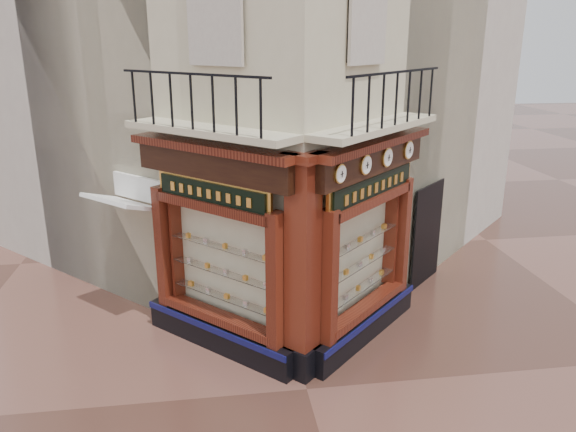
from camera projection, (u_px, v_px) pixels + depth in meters
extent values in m
plane|color=#492B22|center=(307.00, 389.00, 9.53)|extent=(80.00, 80.00, 0.00)
cube|color=beige|center=(265.00, 25.00, 13.52)|extent=(11.31, 11.31, 12.00)
cube|color=beige|center=(168.00, 45.00, 15.67)|extent=(11.31, 11.31, 11.00)
cube|color=beige|center=(341.00, 45.00, 16.34)|extent=(11.31, 11.31, 11.00)
cube|color=black|center=(219.00, 335.00, 10.70)|extent=(2.72, 2.72, 0.55)
cube|color=#0D0F44|center=(211.00, 329.00, 10.49)|extent=(2.50, 2.50, 0.12)
cube|color=#39110A|center=(276.00, 282.00, 9.45)|extent=(0.37, 0.37, 2.45)
cube|color=#39110A|center=(164.00, 246.00, 11.05)|extent=(0.37, 0.37, 2.45)
cube|color=#FBF2BE|center=(228.00, 258.00, 10.51)|extent=(1.80, 1.80, 2.10)
cube|color=black|center=(213.00, 165.00, 9.71)|extent=(2.69, 2.69, 0.50)
cube|color=#39110A|center=(209.00, 148.00, 9.56)|extent=(2.86, 2.86, 0.14)
cube|color=black|center=(365.00, 325.00, 11.09)|extent=(2.72, 2.72, 0.55)
cube|color=#0D0F44|center=(374.00, 318.00, 10.92)|extent=(2.50, 2.50, 0.12)
cube|color=#39110A|center=(328.00, 279.00, 9.57)|extent=(0.37, 0.37, 2.45)
cube|color=#39110A|center=(401.00, 235.00, 11.70)|extent=(0.37, 0.37, 2.45)
cube|color=#FBF2BE|center=(353.00, 252.00, 10.83)|extent=(1.80, 1.80, 2.10)
cube|color=black|center=(372.00, 160.00, 10.09)|extent=(2.69, 2.69, 0.50)
cube|color=#39110A|center=(376.00, 143.00, 9.96)|extent=(2.86, 2.86, 0.14)
cube|color=black|center=(302.00, 359.00, 9.92)|extent=(0.78, 0.78, 0.55)
cube|color=#39110A|center=(303.00, 258.00, 9.33)|extent=(0.64, 0.64, 3.50)
cube|color=#39110A|center=(304.00, 157.00, 8.81)|extent=(0.85, 0.85, 0.14)
cube|color=beige|center=(207.00, 131.00, 9.46)|extent=(2.97, 2.97, 0.12)
cube|color=black|center=(190.00, 74.00, 8.92)|extent=(2.36, 2.36, 0.04)
cube|color=beige|center=(378.00, 127.00, 9.86)|extent=(2.97, 2.97, 0.12)
cube|color=black|center=(398.00, 72.00, 9.38)|extent=(2.36, 2.36, 0.04)
cylinder|color=gold|center=(340.00, 174.00, 8.97)|extent=(0.26, 0.26, 0.32)
cylinder|color=white|center=(341.00, 174.00, 8.96)|extent=(0.21, 0.21, 0.28)
cube|color=black|center=(342.00, 174.00, 8.95)|extent=(0.02, 0.02, 0.11)
cube|color=black|center=(342.00, 174.00, 8.95)|extent=(0.07, 0.07, 0.01)
cylinder|color=gold|center=(365.00, 165.00, 9.60)|extent=(0.28, 0.28, 0.35)
cylinder|color=white|center=(367.00, 165.00, 9.59)|extent=(0.23, 0.23, 0.30)
cube|color=black|center=(368.00, 165.00, 9.58)|extent=(0.02, 0.02, 0.12)
cube|color=black|center=(368.00, 165.00, 9.58)|extent=(0.07, 0.07, 0.01)
cylinder|color=gold|center=(387.00, 157.00, 10.21)|extent=(0.29, 0.29, 0.36)
cylinder|color=white|center=(388.00, 157.00, 10.19)|extent=(0.23, 0.23, 0.31)
cube|color=black|center=(389.00, 158.00, 10.18)|extent=(0.02, 0.02, 0.12)
cube|color=black|center=(389.00, 158.00, 10.18)|extent=(0.07, 0.07, 0.01)
cylinder|color=gold|center=(408.00, 150.00, 10.89)|extent=(0.30, 0.30, 0.37)
cylinder|color=white|center=(409.00, 150.00, 10.87)|extent=(0.24, 0.24, 0.32)
cube|color=black|center=(410.00, 150.00, 10.86)|extent=(0.02, 0.02, 0.12)
cube|color=black|center=(410.00, 150.00, 10.86)|extent=(0.07, 0.07, 0.01)
cube|color=#ECAE45|center=(212.00, 193.00, 9.83)|extent=(1.93, 1.93, 0.52)
cube|color=black|center=(210.00, 193.00, 9.80)|extent=(1.80, 1.80, 0.39)
cube|color=#ECAE45|center=(372.00, 187.00, 10.22)|extent=(2.17, 2.17, 0.58)
cube|color=black|center=(374.00, 187.00, 10.20)|extent=(2.02, 2.02, 0.44)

